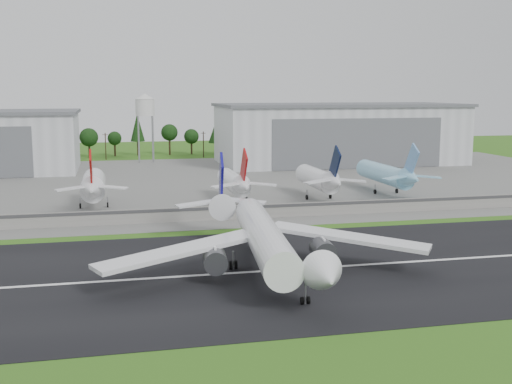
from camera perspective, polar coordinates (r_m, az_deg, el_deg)
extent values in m
plane|color=#336A19|center=(100.19, -0.74, -8.83)|extent=(600.00, 600.00, 0.00)
cube|color=black|center=(109.54, -1.85, -7.23)|extent=(320.00, 60.00, 0.10)
cube|color=white|center=(109.52, -1.85, -7.20)|extent=(220.00, 1.00, 0.02)
cube|color=slate|center=(216.37, -7.42, 0.81)|extent=(320.00, 150.00, 0.10)
cube|color=gray|center=(152.37, -5.09, -1.97)|extent=(240.00, 0.50, 3.50)
cube|color=#38383A|center=(151.84, -5.08, -1.52)|extent=(240.00, 0.12, 0.70)
cube|color=silver|center=(275.78, 7.36, 5.06)|extent=(100.00, 45.00, 24.00)
cube|color=#595B60|center=(275.22, 7.41, 7.68)|extent=(102.00, 47.00, 1.20)
cube|color=#595B60|center=(254.85, 9.11, 4.27)|extent=(70.00, 0.30, 19.68)
cylinder|color=#99999E|center=(276.29, -10.36, 4.58)|extent=(0.50, 0.50, 20.00)
cylinder|color=#99999E|center=(282.58, -9.19, 4.71)|extent=(0.50, 0.50, 20.00)
cylinder|color=silver|center=(278.75, -9.84, 7.41)|extent=(8.00, 8.00, 7.00)
cone|color=silver|center=(278.66, -9.87, 8.38)|extent=(8.40, 8.40, 2.40)
cylinder|color=white|center=(108.99, 0.68, -3.97)|extent=(10.45, 44.37, 5.80)
cone|color=white|center=(86.62, 6.29, -7.47)|extent=(6.41, 6.58, 5.80)
cone|color=white|center=(133.51, -3.14, -1.04)|extent=(6.44, 9.54, 5.51)
cube|color=navy|center=(132.21, -3.10, 1.18)|extent=(1.51, 9.54, 11.13)
cube|color=white|center=(113.22, 8.21, -3.99)|extent=(26.25, 20.25, 2.65)
cylinder|color=#333338|center=(109.93, 5.98, -5.20)|extent=(4.36, 5.87, 3.80)
cube|color=white|center=(134.40, -1.03, -0.79)|extent=(9.52, 6.60, 0.98)
cube|color=white|center=(103.33, -6.84, -5.22)|extent=(28.01, 15.53, 2.65)
cylinder|color=#333338|center=(103.57, -3.65, -6.05)|extent=(4.36, 5.87, 3.80)
cube|color=white|center=(131.71, -5.18, -1.03)|extent=(9.47, 4.99, 0.98)
cube|color=#99999E|center=(106.47, 1.40, -6.79)|extent=(13.14, 30.89, 3.20)
cylinder|color=black|center=(111.71, -2.04, -6.48)|extent=(0.56, 1.53, 1.50)
cylinder|color=white|center=(175.06, -14.25, 0.65)|extent=(6.09, 24.00, 6.09)
cone|color=white|center=(159.59, -14.39, 0.21)|extent=(5.79, 7.00, 5.79)
cube|color=#9C0F0C|center=(159.44, -14.45, 1.95)|extent=(0.45, 8.59, 10.02)
cylinder|color=#99999E|center=(173.92, -15.36, -0.97)|extent=(0.32, 0.32, 3.00)
cylinder|color=#99999E|center=(173.73, -13.06, -0.89)|extent=(0.32, 0.32, 3.00)
cylinder|color=black|center=(174.04, -15.35, -1.19)|extent=(0.40, 1.40, 1.40)
cylinder|color=white|center=(178.13, -2.07, 0.91)|extent=(5.13, 24.00, 5.13)
cone|color=white|center=(162.94, -1.05, 0.50)|extent=(4.88, 7.00, 4.88)
cube|color=#9E0C0E|center=(162.79, -1.09, 2.20)|extent=(0.45, 8.59, 10.02)
cylinder|color=#99999E|center=(176.19, -3.06, -0.53)|extent=(0.32, 0.32, 3.00)
cylinder|color=#99999E|center=(177.50, -0.83, -0.45)|extent=(0.32, 0.32, 3.00)
cylinder|color=black|center=(176.31, -3.06, -0.75)|extent=(0.40, 1.40, 1.40)
cylinder|color=white|center=(184.18, 5.42, 1.21)|extent=(5.59, 24.00, 5.59)
cone|color=white|center=(169.54, 7.06, 0.85)|extent=(5.31, 7.00, 5.31)
cube|color=black|center=(169.39, 7.03, 2.48)|extent=(0.45, 8.59, 10.02)
cylinder|color=#99999E|center=(181.87, 4.55, -0.24)|extent=(0.32, 0.32, 3.00)
cylinder|color=#99999E|center=(184.06, 6.63, -0.16)|extent=(0.32, 0.32, 3.00)
cylinder|color=black|center=(181.98, 4.55, -0.46)|extent=(0.40, 1.40, 1.40)
cylinder|color=#88CBEC|center=(197.01, 11.28, 1.60)|extent=(5.67, 30.00, 5.67)
cone|color=#88CBEC|center=(180.31, 13.68, 1.16)|extent=(5.38, 7.00, 5.38)
cube|color=#6597D0|center=(180.18, 13.67, 2.69)|extent=(0.45, 8.59, 10.02)
cylinder|color=#99999E|center=(194.40, 10.54, 0.23)|extent=(0.32, 0.32, 3.00)
cylinder|color=#99999E|center=(197.26, 12.41, 0.30)|extent=(0.32, 0.32, 3.00)
cylinder|color=black|center=(194.51, 10.53, 0.03)|extent=(0.40, 1.40, 1.40)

